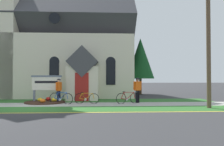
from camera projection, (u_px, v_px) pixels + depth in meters
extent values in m
plane|color=#333335|center=(45.00, 101.00, 16.83)|extent=(140.00, 140.00, 0.00)
cube|color=#A8A59E|center=(42.00, 105.00, 14.46)|extent=(32.00, 2.16, 0.01)
cube|color=#2D6628|center=(32.00, 109.00, 12.26)|extent=(32.00, 2.25, 0.01)
cube|color=#2D6628|center=(50.00, 101.00, 16.86)|extent=(24.00, 2.65, 0.01)
cube|color=yellow|center=(24.00, 113.00, 10.99)|extent=(28.00, 0.16, 0.01)
cube|color=beige|center=(63.00, 68.00, 22.54)|extent=(13.01, 8.60, 5.37)
cube|color=#424247|center=(63.00, 25.00, 22.65)|extent=(13.51, 8.76, 8.76)
cube|color=beige|center=(2.00, 28.00, 19.70)|extent=(3.24, 3.24, 12.15)
cube|color=beige|center=(83.00, 83.00, 17.54)|extent=(2.40, 1.60, 2.60)
cube|color=#424247|center=(83.00, 62.00, 17.58)|extent=(2.40, 1.80, 2.40)
cube|color=maroon|center=(82.00, 87.00, 16.71)|extent=(1.00, 0.06, 2.10)
cube|color=black|center=(54.00, 73.00, 18.21)|extent=(0.76, 0.06, 1.90)
cone|color=black|center=(54.00, 61.00, 18.23)|extent=(0.80, 0.06, 0.80)
cube|color=black|center=(111.00, 73.00, 18.44)|extent=(0.76, 0.06, 1.90)
cone|color=black|center=(111.00, 62.00, 18.46)|extent=(0.80, 0.06, 0.80)
cylinder|color=black|center=(55.00, 18.00, 18.31)|extent=(0.90, 0.06, 0.90)
cube|color=slate|center=(34.00, 96.00, 15.86)|extent=(0.12, 0.12, 0.86)
cube|color=slate|center=(58.00, 96.00, 15.86)|extent=(0.12, 0.12, 0.86)
cube|color=silver|center=(46.00, 84.00, 15.88)|extent=(2.02, 0.19, 0.91)
cube|color=slate|center=(46.00, 76.00, 15.89)|extent=(2.14, 0.23, 0.12)
cube|color=black|center=(46.00, 82.00, 15.84)|extent=(1.61, 0.10, 0.16)
cylinder|color=#382319|center=(45.00, 102.00, 15.51)|extent=(2.72, 2.72, 0.10)
ellipsoid|color=gold|center=(54.00, 100.00, 15.46)|extent=(0.36, 0.36, 0.24)
ellipsoid|color=red|center=(48.00, 99.00, 16.20)|extent=(0.36, 0.36, 0.24)
ellipsoid|color=gold|center=(40.00, 100.00, 15.56)|extent=(0.36, 0.36, 0.24)
ellipsoid|color=orange|center=(43.00, 101.00, 14.77)|extent=(0.36, 0.36, 0.24)
torus|color=black|center=(54.00, 98.00, 15.01)|extent=(0.71, 0.29, 0.74)
torus|color=black|center=(68.00, 99.00, 14.72)|extent=(0.71, 0.29, 0.74)
cylinder|color=#194CA5|center=(63.00, 96.00, 14.82)|extent=(0.52, 0.22, 0.48)
cylinder|color=#194CA5|center=(62.00, 93.00, 14.86)|extent=(0.70, 0.29, 0.07)
cylinder|color=#194CA5|center=(58.00, 96.00, 14.93)|extent=(0.25, 0.12, 0.44)
cylinder|color=#194CA5|center=(57.00, 99.00, 14.95)|extent=(0.39, 0.17, 0.09)
cylinder|color=#194CA5|center=(56.00, 96.00, 14.99)|extent=(0.21, 0.11, 0.39)
cylinder|color=#194CA5|center=(67.00, 96.00, 14.73)|extent=(0.12, 0.07, 0.41)
ellipsoid|color=black|center=(57.00, 92.00, 14.97)|extent=(0.25, 0.16, 0.05)
cylinder|color=silver|center=(67.00, 92.00, 14.75)|extent=(0.42, 0.18, 0.03)
cylinder|color=silver|center=(60.00, 99.00, 14.89)|extent=(0.18, 0.08, 0.18)
torus|color=black|center=(79.00, 99.00, 15.16)|extent=(0.69, 0.13, 0.70)
torus|color=black|center=(94.00, 99.00, 15.07)|extent=(0.69, 0.13, 0.70)
cylinder|color=orange|center=(89.00, 96.00, 15.10)|extent=(0.54, 0.11, 0.44)
cylinder|color=orange|center=(87.00, 93.00, 15.12)|extent=(0.73, 0.14, 0.04)
cylinder|color=orange|center=(84.00, 96.00, 15.14)|extent=(0.25, 0.07, 0.42)
cylinder|color=orange|center=(82.00, 99.00, 15.14)|extent=(0.40, 0.09, 0.09)
cylinder|color=orange|center=(81.00, 96.00, 15.16)|extent=(0.21, 0.07, 0.37)
cylinder|color=orange|center=(93.00, 96.00, 15.08)|extent=(0.12, 0.05, 0.37)
ellipsoid|color=black|center=(82.00, 93.00, 15.15)|extent=(0.25, 0.11, 0.05)
cylinder|color=silver|center=(93.00, 93.00, 15.09)|extent=(0.44, 0.09, 0.03)
cylinder|color=silver|center=(85.00, 99.00, 15.12)|extent=(0.18, 0.05, 0.18)
torus|color=black|center=(121.00, 99.00, 14.93)|extent=(0.69, 0.31, 0.73)
torus|color=black|center=(135.00, 98.00, 15.38)|extent=(0.69, 0.31, 0.73)
cylinder|color=#A51E19|center=(130.00, 96.00, 15.23)|extent=(0.54, 0.25, 0.46)
cylinder|color=#A51E19|center=(129.00, 92.00, 15.19)|extent=(0.73, 0.33, 0.06)
cylinder|color=#A51E19|center=(125.00, 96.00, 15.06)|extent=(0.26, 0.13, 0.47)
cylinder|color=#A51E19|center=(124.00, 99.00, 15.02)|extent=(0.40, 0.20, 0.09)
cylinder|color=#A51E19|center=(122.00, 95.00, 14.98)|extent=(0.22, 0.12, 0.42)
cylinder|color=#A51E19|center=(134.00, 95.00, 15.37)|extent=(0.12, 0.08, 0.39)
ellipsoid|color=black|center=(124.00, 92.00, 15.02)|extent=(0.25, 0.17, 0.05)
cylinder|color=silver|center=(134.00, 92.00, 15.35)|extent=(0.42, 0.19, 0.03)
cylinder|color=silver|center=(127.00, 99.00, 15.11)|extent=(0.17, 0.09, 0.18)
cylinder|color=black|center=(137.00, 97.00, 15.53)|extent=(0.15, 0.15, 0.85)
cylinder|color=black|center=(138.00, 97.00, 15.62)|extent=(0.15, 0.15, 0.85)
cube|color=#E55914|center=(138.00, 86.00, 15.59)|extent=(0.51, 0.44, 0.62)
sphere|color=#936B51|center=(137.00, 80.00, 15.60)|extent=(0.22, 0.22, 0.22)
ellipsoid|color=black|center=(137.00, 79.00, 15.60)|extent=(0.35, 0.36, 0.15)
cylinder|color=#E55914|center=(134.00, 86.00, 15.45)|extent=(0.09, 0.17, 0.57)
cylinder|color=#E55914|center=(141.00, 85.00, 15.73)|extent=(0.09, 0.19, 0.57)
cylinder|color=#191E38|center=(58.00, 97.00, 15.61)|extent=(0.15, 0.15, 0.82)
cylinder|color=#191E38|center=(59.00, 97.00, 15.82)|extent=(0.15, 0.15, 0.82)
cube|color=#E55914|center=(59.00, 86.00, 15.73)|extent=(0.33, 0.50, 0.60)
sphere|color=beige|center=(59.00, 81.00, 15.74)|extent=(0.21, 0.21, 0.21)
ellipsoid|color=black|center=(59.00, 80.00, 15.74)|extent=(0.32, 0.29, 0.15)
cylinder|color=#E55914|center=(56.00, 86.00, 15.47)|extent=(0.09, 0.12, 0.54)
cylinder|color=#E55914|center=(61.00, 86.00, 16.00)|extent=(0.09, 0.17, 0.55)
cylinder|color=brown|center=(208.00, 32.00, 12.99)|extent=(0.24, 0.24, 8.73)
cylinder|color=#4C3823|center=(140.00, 86.00, 23.86)|extent=(0.25, 0.25, 1.67)
cone|color=#14471E|center=(140.00, 58.00, 23.93)|extent=(2.89, 2.89, 4.27)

